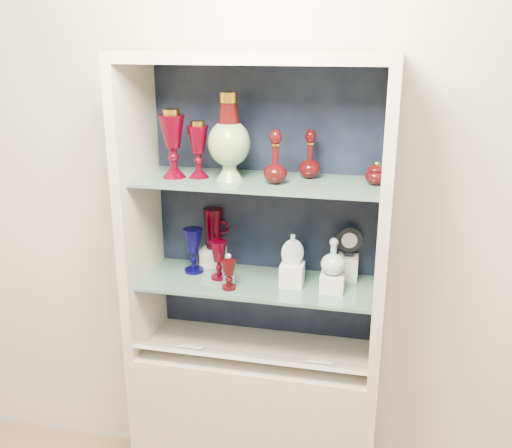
% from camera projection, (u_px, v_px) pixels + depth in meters
% --- Properties ---
extents(wall_back, '(3.50, 0.02, 2.80)m').
position_uv_depth(wall_back, '(267.00, 185.00, 2.37)').
color(wall_back, silver).
rests_on(wall_back, ground).
extents(cabinet_base, '(1.00, 0.40, 0.75)m').
position_uv_depth(cabinet_base, '(256.00, 425.00, 2.49)').
color(cabinet_base, beige).
rests_on(cabinet_base, ground).
extents(cabinet_back_panel, '(0.98, 0.02, 1.15)m').
position_uv_depth(cabinet_back_panel, '(266.00, 204.00, 2.37)').
color(cabinet_back_panel, black).
rests_on(cabinet_back_panel, cabinet_base).
extents(cabinet_side_left, '(0.04, 0.40, 1.15)m').
position_uv_depth(cabinet_side_left, '(140.00, 210.00, 2.29)').
color(cabinet_side_left, beige).
rests_on(cabinet_side_left, cabinet_base).
extents(cabinet_side_right, '(0.04, 0.40, 1.15)m').
position_uv_depth(cabinet_side_right, '(383.00, 226.00, 2.09)').
color(cabinet_side_right, beige).
rests_on(cabinet_side_right, cabinet_base).
extents(cabinet_top_cap, '(1.00, 0.40, 0.04)m').
position_uv_depth(cabinet_top_cap, '(256.00, 57.00, 2.00)').
color(cabinet_top_cap, beige).
rests_on(cabinet_top_cap, cabinet_side_left).
extents(shelf_lower, '(0.92, 0.34, 0.01)m').
position_uv_depth(shelf_lower, '(257.00, 283.00, 2.30)').
color(shelf_lower, slate).
rests_on(shelf_lower, cabinet_side_left).
extents(shelf_upper, '(0.92, 0.34, 0.01)m').
position_uv_depth(shelf_upper, '(257.00, 181.00, 2.17)').
color(shelf_upper, slate).
rests_on(shelf_upper, cabinet_side_left).
extents(label_ledge, '(0.92, 0.17, 0.09)m').
position_uv_depth(label_ledge, '(250.00, 357.00, 2.26)').
color(label_ledge, beige).
rests_on(label_ledge, cabinet_base).
extents(label_card_0, '(0.10, 0.06, 0.03)m').
position_uv_depth(label_card_0, '(192.00, 347.00, 2.30)').
color(label_card_0, white).
rests_on(label_card_0, label_ledge).
extents(label_card_1, '(0.10, 0.06, 0.03)m').
position_uv_depth(label_card_1, '(321.00, 362.00, 2.20)').
color(label_card_1, white).
rests_on(label_card_1, label_ledge).
extents(pedestal_lamp_left, '(0.10, 0.10, 0.22)m').
position_uv_depth(pedestal_lamp_left, '(198.00, 150.00, 2.17)').
color(pedestal_lamp_left, '#48000D').
rests_on(pedestal_lamp_left, shelf_upper).
extents(pedestal_lamp_right, '(0.10, 0.10, 0.26)m').
position_uv_depth(pedestal_lamp_right, '(173.00, 144.00, 2.17)').
color(pedestal_lamp_right, '#48000D').
rests_on(pedestal_lamp_right, shelf_upper).
extents(enamel_urn, '(0.20, 0.20, 0.33)m').
position_uv_depth(enamel_urn, '(229.00, 137.00, 2.12)').
color(enamel_urn, '#08461A').
rests_on(enamel_urn, shelf_upper).
extents(ruby_decanter_a, '(0.10, 0.10, 0.22)m').
position_uv_depth(ruby_decanter_a, '(276.00, 154.00, 2.08)').
color(ruby_decanter_a, '#43090A').
rests_on(ruby_decanter_a, shelf_upper).
extents(ruby_decanter_b, '(0.11, 0.11, 0.20)m').
position_uv_depth(ruby_decanter_b, '(310.00, 153.00, 2.16)').
color(ruby_decanter_b, '#43090A').
rests_on(ruby_decanter_b, shelf_upper).
extents(lidded_bowl, '(0.09, 0.09, 0.09)m').
position_uv_depth(lidded_bowl, '(376.00, 173.00, 2.08)').
color(lidded_bowl, '#43090A').
rests_on(lidded_bowl, shelf_upper).
extents(cobalt_goblet, '(0.10, 0.10, 0.19)m').
position_uv_depth(cobalt_goblet, '(193.00, 250.00, 2.36)').
color(cobalt_goblet, '#060146').
rests_on(cobalt_goblet, shelf_lower).
extents(ruby_goblet_tall, '(0.07, 0.07, 0.16)m').
position_uv_depth(ruby_goblet_tall, '(219.00, 260.00, 2.30)').
color(ruby_goblet_tall, '#48000D').
rests_on(ruby_goblet_tall, shelf_lower).
extents(ruby_goblet_small, '(0.08, 0.08, 0.12)m').
position_uv_depth(ruby_goblet_small, '(229.00, 275.00, 2.21)').
color(ruby_goblet_small, '#43090A').
rests_on(ruby_goblet_small, shelf_lower).
extents(riser_ruby_pitcher, '(0.10, 0.10, 0.08)m').
position_uv_depth(riser_ruby_pitcher, '(214.00, 256.00, 2.45)').
color(riser_ruby_pitcher, silver).
rests_on(riser_ruby_pitcher, shelf_lower).
extents(ruby_pitcher, '(0.14, 0.09, 0.17)m').
position_uv_depth(ruby_pitcher, '(213.00, 228.00, 2.41)').
color(ruby_pitcher, '#48000D').
rests_on(ruby_pitcher, riser_ruby_pitcher).
extents(clear_square_bottle, '(0.06, 0.06, 0.12)m').
position_uv_depth(clear_square_bottle, '(229.00, 268.00, 2.26)').
color(clear_square_bottle, '#A7BCC3').
rests_on(clear_square_bottle, shelf_lower).
extents(riser_flat_flask, '(0.09, 0.09, 0.09)m').
position_uv_depth(riser_flat_flask, '(292.00, 274.00, 2.25)').
color(riser_flat_flask, silver).
rests_on(riser_flat_flask, shelf_lower).
extents(flat_flask, '(0.10, 0.07, 0.13)m').
position_uv_depth(flat_flask, '(293.00, 249.00, 2.21)').
color(flat_flask, silver).
rests_on(flat_flask, riser_flat_flask).
extents(riser_clear_round_decanter, '(0.09, 0.09, 0.07)m').
position_uv_depth(riser_clear_round_decanter, '(332.00, 283.00, 2.20)').
color(riser_clear_round_decanter, silver).
rests_on(riser_clear_round_decanter, shelf_lower).
extents(clear_round_decanter, '(0.12, 0.12, 0.14)m').
position_uv_depth(clear_round_decanter, '(333.00, 257.00, 2.17)').
color(clear_round_decanter, '#A7BCC3').
rests_on(clear_round_decanter, riser_clear_round_decanter).
extents(riser_cameo_medallion, '(0.08, 0.08, 0.10)m').
position_uv_depth(riser_cameo_medallion, '(348.00, 267.00, 2.31)').
color(riser_cameo_medallion, silver).
rests_on(riser_cameo_medallion, shelf_lower).
extents(cameo_medallion, '(0.11, 0.05, 0.12)m').
position_uv_depth(cameo_medallion, '(349.00, 241.00, 2.27)').
color(cameo_medallion, black).
rests_on(cameo_medallion, riser_cameo_medallion).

